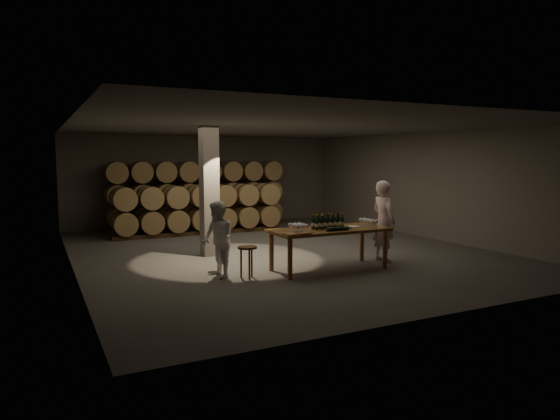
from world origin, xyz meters
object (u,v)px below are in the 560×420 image
plate (353,227)px  tasting_table (329,233)px  person_man (383,221)px  bottle_cluster (328,223)px  notebook_near (303,233)px  person_woman (218,240)px  stool (247,252)px

plate → tasting_table: bearing=178.5°
plate → person_man: 1.02m
bottle_cluster → tasting_table: bearing=-68.6°
plate → person_man: (1.00, 0.21, 0.04)m
plate → notebook_near: 1.55m
bottle_cluster → person_man: person_man is taller
tasting_table → bottle_cluster: 0.22m
bottle_cluster → notebook_near: (-0.87, -0.46, -0.10)m
plate → notebook_near: size_ratio=1.10×
bottle_cluster → person_woman: bearing=171.7°
bottle_cluster → notebook_near: bearing=-152.1°
person_man → notebook_near: bearing=101.5°
stool → person_man: 3.53m
plate → person_woman: size_ratio=0.18×
plate → notebook_near: notebook_near is taller
tasting_table → person_woman: person_woman is taller
plate → person_man: size_ratio=0.15×
notebook_near → person_man: (2.49, 0.62, 0.03)m
notebook_near → stool: (-1.01, 0.49, -0.38)m
stool → person_woman: 0.65m
stool → person_man: bearing=2.1°
bottle_cluster → notebook_near: size_ratio=2.81×
bottle_cluster → stool: bearing=179.0°
plate → stool: plate is taller
notebook_near → bottle_cluster: bearing=23.4°
plate → person_man: person_man is taller
tasting_table → stool: (-1.89, 0.07, -0.26)m
bottle_cluster → person_woman: 2.43m
tasting_table → stool: tasting_table is taller
notebook_near → plate: bearing=10.7°
person_woman → bottle_cluster: bearing=75.7°
stool → person_woman: person_woman is taller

